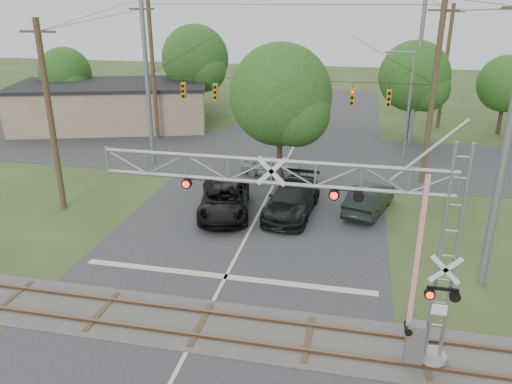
% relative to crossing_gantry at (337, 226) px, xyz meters
% --- Properties ---
extents(ground, '(160.00, 160.00, 0.00)m').
position_rel_crossing_gantry_xyz_m(ground, '(-4.77, -1.64, -4.71)').
color(ground, '#2B3F1D').
rests_on(ground, ground).
extents(road_main, '(14.00, 90.00, 0.02)m').
position_rel_crossing_gantry_xyz_m(road_main, '(-4.77, 8.36, -4.70)').
color(road_main, '#2A2B2D').
rests_on(road_main, ground).
extents(road_cross, '(90.00, 12.00, 0.02)m').
position_rel_crossing_gantry_xyz_m(road_cross, '(-4.77, 22.36, -4.69)').
color(road_cross, '#2A2B2D').
rests_on(road_cross, ground).
extents(railroad_track, '(90.00, 3.20, 0.17)m').
position_rel_crossing_gantry_xyz_m(railroad_track, '(-4.77, 0.36, -4.67)').
color(railroad_track, '#49443F').
rests_on(railroad_track, ground).
extents(crossing_gantry, '(11.58, 0.97, 7.58)m').
position_rel_crossing_gantry_xyz_m(crossing_gantry, '(0.00, 0.00, 0.00)').
color(crossing_gantry, gray).
rests_on(crossing_gantry, ground).
extents(traffic_signal_span, '(19.34, 0.36, 11.50)m').
position_rel_crossing_gantry_xyz_m(traffic_signal_span, '(-3.89, 18.36, 0.98)').
color(traffic_signal_span, slate).
rests_on(traffic_signal_span, ground).
extents(pickup_black, '(3.87, 6.30, 1.63)m').
position_rel_crossing_gantry_xyz_m(pickup_black, '(-6.64, 10.52, -3.89)').
color(pickup_black, black).
rests_on(pickup_black, ground).
extents(car_dark, '(2.91, 6.15, 1.73)m').
position_rel_crossing_gantry_xyz_m(car_dark, '(-2.96, 11.35, -3.84)').
color(car_dark, black).
rests_on(car_dark, ground).
extents(sedan_silver, '(4.30, 2.40, 1.38)m').
position_rel_crossing_gantry_xyz_m(sedan_silver, '(-5.30, 17.50, -4.01)').
color(sedan_silver, gray).
rests_on(sedan_silver, ground).
extents(suv_dark, '(3.02, 5.15, 1.60)m').
position_rel_crossing_gantry_xyz_m(suv_dark, '(1.28, 12.54, -3.90)').
color(suv_dark, black).
rests_on(suv_dark, ground).
extents(commercial_building, '(19.31, 13.69, 4.07)m').
position_rel_crossing_gantry_xyz_m(commercial_building, '(-22.45, 28.34, -2.66)').
color(commercial_building, '#866F59').
rests_on(commercial_building, ground).
extents(streetlight, '(2.13, 0.22, 7.98)m').
position_rel_crossing_gantry_xyz_m(streetlight, '(3.67, 23.61, -0.24)').
color(streetlight, slate).
rests_on(streetlight, ground).
extents(utility_poles, '(26.23, 28.99, 12.27)m').
position_rel_crossing_gantry_xyz_m(utility_poles, '(-2.77, 20.67, 1.18)').
color(utility_poles, '#43321F').
rests_on(utility_poles, ground).
extents(treeline, '(52.95, 29.64, 9.15)m').
position_rel_crossing_gantry_xyz_m(treeline, '(-4.64, 29.85, 0.70)').
color(treeline, '#362418').
rests_on(treeline, ground).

